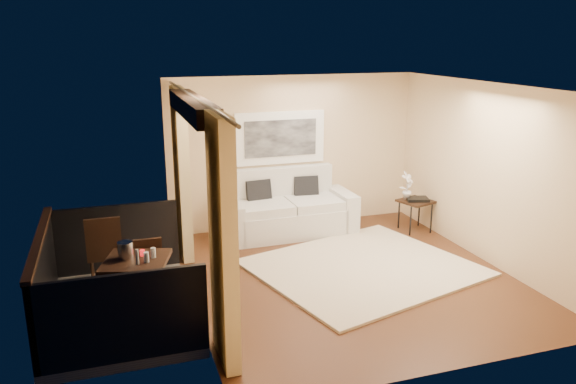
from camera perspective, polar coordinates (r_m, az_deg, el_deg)
floor at (r=8.22m, az=6.13°, el=-8.52°), size 5.00×5.00×0.00m
room_shell at (r=6.95m, az=-9.70°, el=8.55°), size 5.00×6.40×5.00m
balcony at (r=7.53m, az=-17.89°, el=-10.11°), size 1.81×2.60×1.17m
curtains at (r=7.19m, az=-9.12°, el=-0.85°), size 0.16×4.80×2.64m
artwork at (r=9.88m, az=-0.79°, el=5.51°), size 1.62×0.07×0.92m
rug at (r=8.49m, az=7.67°, el=-7.62°), size 3.58×3.31×0.04m
sofa at (r=9.83m, az=-0.15°, el=-1.90°), size 2.32×1.04×1.11m
side_table at (r=10.12m, az=12.85°, el=-1.15°), size 0.65×0.65×0.56m
tray at (r=10.10m, az=12.98°, el=-0.70°), size 0.44×0.37×0.05m
orchid at (r=10.06m, az=12.01°, el=0.65°), size 0.32×0.28×0.51m
bistro_table at (r=6.82m, az=-15.16°, el=-7.25°), size 0.89×0.89×0.84m
balcony_chair_far at (r=7.93m, az=-18.15°, el=-5.36°), size 0.45×0.46×1.05m
balcony_chair_near at (r=7.21m, az=-14.08°, el=-7.83°), size 0.40×0.41×0.93m
ice_bucket at (r=6.82m, az=-16.18°, el=-5.69°), size 0.18×0.18×0.20m
candle at (r=6.87m, az=-14.58°, el=-6.00°), size 0.06×0.06×0.07m
vase at (r=6.61m, az=-15.06°, el=-6.39°), size 0.04×0.04×0.18m
glass_a at (r=6.66m, az=-14.19°, el=-6.44°), size 0.06×0.06×0.12m
glass_b at (r=6.77m, az=-13.53°, el=-6.01°), size 0.06×0.06×0.12m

